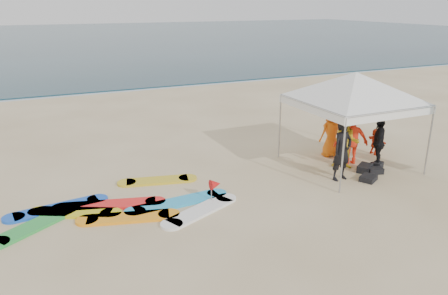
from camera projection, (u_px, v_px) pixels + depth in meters
name	position (u px, v px, depth m)	size (l,w,h in m)	color
ground	(256.00, 232.00, 10.04)	(120.00, 120.00, 0.00)	beige
ocean	(53.00, 39.00, 61.74)	(160.00, 84.00, 0.08)	#0C2633
shoreline_foam	(108.00, 91.00, 25.72)	(160.00, 1.20, 0.01)	silver
person_black_a	(342.00, 151.00, 12.72)	(0.66, 0.43, 1.81)	black
person_yellow	(346.00, 143.00, 13.66)	(0.80, 0.63, 1.66)	gold
person_orange_a	(352.00, 137.00, 14.04)	(1.14, 0.65, 1.76)	red
person_black_b	(379.00, 143.00, 13.73)	(0.95, 0.39, 1.62)	black
person_orange_b	(331.00, 133.00, 14.72)	(0.81, 0.53, 1.66)	orange
person_seated	(375.00, 142.00, 14.99)	(0.85, 0.27, 0.92)	red
canopy_tent	(356.00, 72.00, 13.16)	(4.56, 4.56, 3.44)	#A5A5A8
marker_pennant	(215.00, 184.00, 11.39)	(0.28, 0.28, 0.64)	#A5A5A8
gear_pile	(370.00, 171.00, 13.39)	(1.53, 1.22, 0.22)	black
surfboard_spread	(120.00, 207.00, 11.16)	(5.75, 3.43, 0.07)	white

